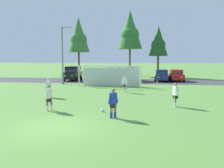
% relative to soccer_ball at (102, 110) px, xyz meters
% --- Properties ---
extents(ground_plane, '(400.00, 400.00, 0.00)m').
position_rel_soccer_ball_xyz_m(ground_plane, '(-1.61, 11.44, -0.11)').
color(ground_plane, '#598C3D').
extents(parking_lot_strip, '(52.00, 8.40, 0.01)m').
position_rel_soccer_ball_xyz_m(parking_lot_strip, '(-1.61, 20.74, -0.11)').
color(parking_lot_strip, '#3D3D3F').
rests_on(parking_lot_strip, ground).
extents(soccer_ball, '(0.22, 0.22, 0.22)m').
position_rel_soccer_ball_xyz_m(soccer_ball, '(0.00, 0.00, 0.00)').
color(soccer_ball, white).
rests_on(soccer_ball, ground).
extents(soccer_goal, '(7.55, 2.52, 2.57)m').
position_rel_soccer_ball_xyz_m(soccer_goal, '(-1.47, 13.69, 1.18)').
color(soccer_goal, white).
rests_on(soccer_goal, ground).
extents(player_striker_near, '(0.33, 0.73, 1.64)m').
position_rel_soccer_ball_xyz_m(player_striker_near, '(-3.35, -0.16, 0.71)').
color(player_striker_near, '#936B4C').
rests_on(player_striker_near, ground).
extents(player_midfield_center, '(0.37, 0.70, 1.64)m').
position_rel_soccer_ball_xyz_m(player_midfield_center, '(-5.51, 4.86, 0.71)').
color(player_midfield_center, beige).
rests_on(player_midfield_center, ground).
extents(player_defender_far, '(0.75, 0.31, 1.64)m').
position_rel_soccer_ball_xyz_m(player_defender_far, '(0.72, 8.51, 0.71)').
color(player_defender_far, tan).
rests_on(player_defender_far, ground).
extents(player_winger_left, '(0.54, 0.62, 1.64)m').
position_rel_soccer_ball_xyz_m(player_winger_left, '(0.85, -1.44, 0.71)').
color(player_winger_left, '#936B4C').
rests_on(player_winger_left, ground).
extents(player_winger_right, '(0.36, 0.74, 1.64)m').
position_rel_soccer_ball_xyz_m(player_winger_right, '(4.64, 2.12, 0.71)').
color(player_winger_right, '#936B4C').
rests_on(player_winger_right, ground).
extents(parked_car_slot_far_left, '(2.20, 4.63, 2.16)m').
position_rel_soccer_ball_xyz_m(parked_car_slot_far_left, '(-8.31, 20.83, 1.00)').
color(parked_car_slot_far_left, black).
rests_on(parked_car_slot_far_left, ground).
extents(parked_car_slot_left, '(2.08, 4.22, 1.72)m').
position_rel_soccer_ball_xyz_m(parked_car_slot_left, '(-5.17, 21.92, 0.77)').
color(parked_car_slot_left, maroon).
rests_on(parked_car_slot_left, ground).
extents(parked_car_slot_center_left, '(2.23, 4.65, 2.16)m').
position_rel_soccer_ball_xyz_m(parked_car_slot_center_left, '(-2.01, 21.60, 1.00)').
color(parked_car_slot_center_left, silver).
rests_on(parked_car_slot_center_left, ground).
extents(parked_car_slot_center, '(2.19, 4.63, 2.16)m').
position_rel_soccer_ball_xyz_m(parked_car_slot_center, '(0.68, 20.95, 1.00)').
color(parked_car_slot_center, '#B2B2BC').
rests_on(parked_car_slot_center, ground).
extents(parked_car_slot_center_right, '(2.28, 4.32, 1.72)m').
position_rel_soccer_ball_xyz_m(parked_car_slot_center_right, '(5.20, 21.20, 0.77)').
color(parked_car_slot_center_right, navy).
rests_on(parked_car_slot_center_right, ground).
extents(parked_car_slot_right, '(2.05, 4.20, 1.72)m').
position_rel_soccer_ball_xyz_m(parked_car_slot_right, '(7.35, 21.56, 0.77)').
color(parked_car_slot_right, red).
rests_on(parked_car_slot_right, ground).
extents(tree_left_edge, '(4.17, 4.17, 11.13)m').
position_rel_soccer_ball_xyz_m(tree_left_edge, '(-9.78, 29.51, 7.55)').
color(tree_left_edge, brown).
rests_on(tree_left_edge, ground).
extents(tree_mid_left, '(4.79, 4.79, 12.77)m').
position_rel_soccer_ball_xyz_m(tree_mid_left, '(-0.21, 32.26, 8.68)').
color(tree_mid_left, brown).
rests_on(tree_mid_left, ground).
extents(tree_center_back, '(3.50, 3.50, 9.33)m').
position_rel_soccer_ball_xyz_m(tree_center_back, '(5.15, 29.99, 6.30)').
color(tree_center_back, brown).
rests_on(tree_center_back, ground).
extents(street_lamp, '(2.00, 0.32, 7.40)m').
position_rel_soccer_ball_xyz_m(street_lamp, '(-7.80, 15.40, 3.73)').
color(street_lamp, slate).
rests_on(street_lamp, ground).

